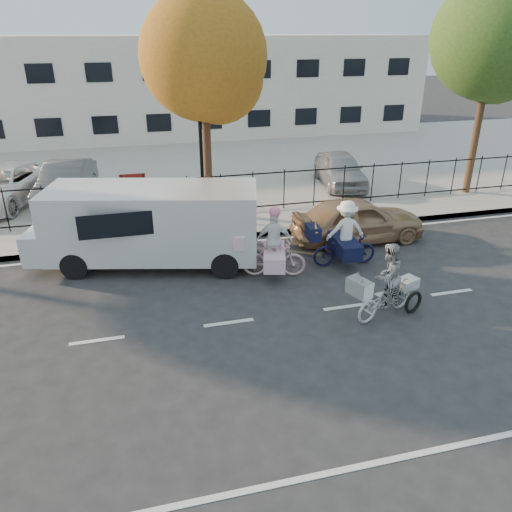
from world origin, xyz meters
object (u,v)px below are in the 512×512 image
object	(u,v)px
lamppost	(200,135)
unicorn_bike	(273,251)
bull_bike	(344,240)
lot_car_d	(340,169)
gold_sedan	(358,220)
lot_car_c	(66,182)
zebra_trike	(386,289)
lot_car_b	(1,186)
pedestrian	(106,211)
white_van	(149,223)

from	to	relation	value
lamppost	unicorn_bike	world-z (taller)	lamppost
bull_bike	lot_car_d	size ratio (longest dim) A/B	0.51
gold_sedan	lot_car_c	size ratio (longest dim) A/B	0.96
unicorn_bike	bull_bike	distance (m)	2.21
lot_car_c	unicorn_bike	bearing A→B (deg)	-44.24
gold_sedan	lot_car_c	bearing A→B (deg)	54.70
zebra_trike	lot_car_b	size ratio (longest dim) A/B	0.41
unicorn_bike	pedestrian	xyz separation A→B (m)	(-4.47, 3.60, 0.32)
white_van	lot_car_b	size ratio (longest dim) A/B	1.31
lamppost	bull_bike	xyz separation A→B (m)	(3.40, -4.47, -2.33)
lot_car_b	zebra_trike	bearing A→B (deg)	-27.81
pedestrian	lamppost	bearing A→B (deg)	-166.33
gold_sedan	zebra_trike	bearing A→B (deg)	161.85
white_van	lamppost	bearing A→B (deg)	69.92
lamppost	lot_car_b	distance (m)	8.35
bull_bike	gold_sedan	xyz separation A→B (m)	(1.17, 1.58, -0.05)
lot_car_d	lot_car_c	bearing A→B (deg)	-174.95
gold_sedan	pedestrian	xyz separation A→B (m)	(-7.84, 1.82, 0.35)
pedestrian	lot_car_d	world-z (taller)	pedestrian
gold_sedan	lot_car_d	xyz separation A→B (m)	(1.79, 5.65, 0.12)
zebra_trike	unicorn_bike	distance (m)	3.38
bull_bike	pedestrian	distance (m)	7.50
lamppost	lot_car_c	world-z (taller)	lamppost
unicorn_bike	lot_car_d	bearing A→B (deg)	-19.40
gold_sedan	lot_car_c	world-z (taller)	lot_car_c
lamppost	pedestrian	distance (m)	4.00
bull_bike	pedestrian	world-z (taller)	pedestrian
bull_bike	lot_car_b	world-z (taller)	bull_bike
zebra_trike	gold_sedan	world-z (taller)	zebra_trike
lot_car_c	zebra_trike	bearing A→B (deg)	-44.23
zebra_trike	pedestrian	size ratio (longest dim) A/B	1.17
gold_sedan	pedestrian	bearing A→B (deg)	75.58
lamppost	lot_car_c	distance (m)	6.38
bull_bike	lot_car_b	xyz separation A→B (m)	(-10.62, 8.02, 0.10)
zebra_trike	pedestrian	distance (m)	9.06
unicorn_bike	lot_car_d	size ratio (longest dim) A/B	0.50
bull_bike	lot_car_d	xyz separation A→B (m)	(2.96, 7.23, 0.07)
unicorn_bike	lot_car_b	world-z (taller)	unicorn_bike
pedestrian	lot_car_b	size ratio (longest dim) A/B	0.35
unicorn_bike	lamppost	bearing A→B (deg)	29.79
unicorn_bike	bull_bike	size ratio (longest dim) A/B	0.98
zebra_trike	lot_car_b	world-z (taller)	zebra_trike
unicorn_bike	pedestrian	size ratio (longest dim) A/B	1.12
lot_car_b	lot_car_c	distance (m)	2.36
unicorn_bike	lot_car_c	bearing A→B (deg)	52.12
lot_car_c	lot_car_d	xyz separation A→B (m)	(11.23, -0.71, -0.04)
bull_bike	white_van	bearing A→B (deg)	78.47
gold_sedan	lot_car_b	size ratio (longest dim) A/B	0.81
lamppost	pedestrian	bearing A→B (deg)	-161.92
gold_sedan	bull_bike	bearing A→B (deg)	142.12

